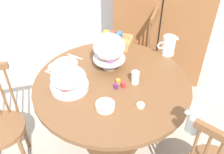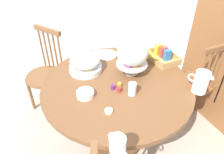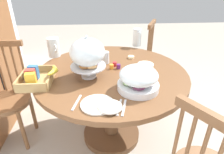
{
  "view_description": "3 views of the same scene",
  "coord_description": "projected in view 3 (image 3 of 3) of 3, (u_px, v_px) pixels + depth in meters",
  "views": [
    {
      "loc": [
        0.56,
        -1.37,
        2.05
      ],
      "look_at": [
        0.11,
        0.15,
        0.79
      ],
      "focal_mm": 40.11,
      "sensor_mm": 36.0,
      "label": 1
    },
    {
      "loc": [
        1.39,
        -0.52,
        1.86
      ],
      "look_at": [
        0.01,
        0.15,
        0.74
      ],
      "focal_mm": 34.15,
      "sensor_mm": 36.0,
      "label": 2
    },
    {
      "loc": [
        -1.38,
        0.24,
        1.49
      ],
      "look_at": [
        0.01,
        0.15,
        0.74
      ],
      "focal_mm": 31.31,
      "sensor_mm": 36.0,
      "label": 3
    }
  ],
  "objects": [
    {
      "name": "butter_dish",
      "position": [
        131.0,
        57.0,
        1.93
      ],
      "size": [
        0.06,
        0.06,
        0.02
      ],
      "primitive_type": "cylinder",
      "color": "beige",
      "rests_on": "dining_table"
    },
    {
      "name": "pastry_stand_with_dome",
      "position": [
        87.0,
        54.0,
        1.5
      ],
      "size": [
        0.28,
        0.28,
        0.34
      ],
      "color": "silver",
      "rests_on": "dining_table"
    },
    {
      "name": "cereal_bowl",
      "position": [
        145.0,
        66.0,
        1.71
      ],
      "size": [
        0.14,
        0.14,
        0.04
      ],
      "primitive_type": "cylinder",
      "color": "white",
      "rests_on": "dining_table"
    },
    {
      "name": "windsor_chair_by_cabinet",
      "position": [
        9.0,
        100.0,
        1.8
      ],
      "size": [
        0.4,
        0.4,
        0.97
      ],
      "color": "brown",
      "rests_on": "ground_plane"
    },
    {
      "name": "china_plate_large",
      "position": [
        98.0,
        104.0,
        1.25
      ],
      "size": [
        0.22,
        0.22,
        0.01
      ],
      "primitive_type": "cylinder",
      "color": "white",
      "rests_on": "dining_table"
    },
    {
      "name": "milk_pitcher",
      "position": [
        54.0,
        48.0,
        1.94
      ],
      "size": [
        0.19,
        0.12,
        0.19
      ],
      "color": "silver",
      "rests_on": "dining_table"
    },
    {
      "name": "table_knife",
      "position": [
        119.0,
        107.0,
        1.23
      ],
      "size": [
        0.17,
        0.05,
        0.01
      ],
      "primitive_type": "cube",
      "rotation": [
        0.0,
        0.0,
        9.18
      ],
      "color": "silver",
      "rests_on": "dining_table"
    },
    {
      "name": "dinner_fork",
      "position": [
        124.0,
        108.0,
        1.22
      ],
      "size": [
        0.17,
        0.05,
        0.01
      ],
      "primitive_type": "cube",
      "rotation": [
        0.0,
        0.0,
        9.18
      ],
      "color": "silver",
      "rests_on": "dining_table"
    },
    {
      "name": "cereal_basket",
      "position": [
        37.0,
        77.0,
        1.49
      ],
      "size": [
        0.32,
        0.3,
        0.12
      ],
      "color": "tan",
      "rests_on": "dining_table"
    },
    {
      "name": "ground_plane",
      "position": [
        128.0,
        142.0,
        1.94
      ],
      "size": [
        10.0,
        10.0,
        0.0
      ],
      "primitive_type": "plane",
      "color": "#A89E8E"
    },
    {
      "name": "jam_jar_apricot",
      "position": [
        112.0,
        67.0,
        1.71
      ],
      "size": [
        0.04,
        0.04,
        0.04
      ],
      "primitive_type": "cylinder",
      "color": "orange",
      "rests_on": "dining_table"
    },
    {
      "name": "dining_table",
      "position": [
        111.0,
        91.0,
        1.76
      ],
      "size": [
        1.29,
        1.29,
        0.74
      ],
      "color": "brown",
      "rests_on": "ground_plane"
    },
    {
      "name": "china_plate_small",
      "position": [
        110.0,
        107.0,
        1.21
      ],
      "size": [
        0.15,
        0.15,
        0.01
      ],
      "primitive_type": "cylinder",
      "color": "white",
      "rests_on": "china_plate_large"
    },
    {
      "name": "fruit_platter_covered",
      "position": [
        138.0,
        79.0,
        1.38
      ],
      "size": [
        0.3,
        0.3,
        0.18
      ],
      "color": "silver",
      "rests_on": "dining_table"
    },
    {
      "name": "windsor_chair_near_window",
      "position": [
        138.0,
        61.0,
        2.58
      ],
      "size": [
        0.44,
        0.44,
        0.97
      ],
      "color": "brown",
      "rests_on": "ground_plane"
    },
    {
      "name": "soup_spoon",
      "position": [
        77.0,
        102.0,
        1.27
      ],
      "size": [
        0.17,
        0.05,
        0.01
      ],
      "primitive_type": "cube",
      "rotation": [
        0.0,
        0.0,
        9.18
      ],
      "color": "silver",
      "rests_on": "dining_table"
    },
    {
      "name": "orange_juice_pitcher",
      "position": [
        137.0,
        38.0,
        2.22
      ],
      "size": [
        0.18,
        0.1,
        0.19
      ],
      "color": "silver",
      "rests_on": "dining_table"
    },
    {
      "name": "jam_jar_strawberry",
      "position": [
        115.0,
        64.0,
        1.76
      ],
      "size": [
        0.04,
        0.04,
        0.04
      ],
      "primitive_type": "cylinder",
      "color": "#B7282D",
      "rests_on": "dining_table"
    },
    {
      "name": "jam_jar_grape",
      "position": [
        119.0,
        66.0,
        1.71
      ],
      "size": [
        0.04,
        0.04,
        0.04
      ],
      "primitive_type": "cylinder",
      "color": "#5B2366",
      "rests_on": "dining_table"
    },
    {
      "name": "drinking_glass",
      "position": [
        106.0,
        57.0,
        1.8
      ],
      "size": [
        0.06,
        0.06,
        0.11
      ],
      "primitive_type": "cylinder",
      "color": "silver",
      "rests_on": "dining_table"
    }
  ]
}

